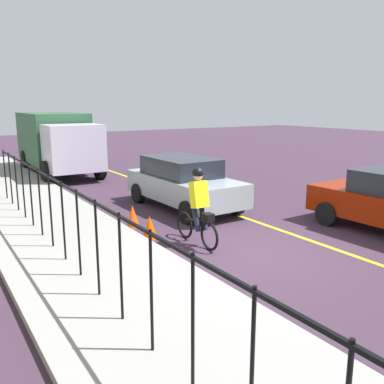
{
  "coord_description": "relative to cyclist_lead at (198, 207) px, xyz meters",
  "views": [
    {
      "loc": [
        -6.62,
        5.98,
        3.23
      ],
      "look_at": [
        2.21,
        0.29,
        1.0
      ],
      "focal_mm": 39.28,
      "sensor_mm": 36.0,
      "label": 1
    }
  ],
  "objects": [
    {
      "name": "cyclist_lead",
      "position": [
        0.0,
        0.0,
        0.0
      ],
      "size": [
        1.71,
        0.36,
        1.83
      ],
      "rotation": [
        0.0,
        0.0,
        -0.01
      ],
      "color": "black",
      "rests_on": "ground"
    },
    {
      "name": "box_truck_background",
      "position": [
        12.02,
        -0.12,
        0.64
      ],
      "size": [
        6.75,
        2.64,
        2.78
      ],
      "rotation": [
        0.0,
        0.0,
        3.12
      ],
      "color": "#2B5436",
      "rests_on": "ground"
    },
    {
      "name": "traffic_cone_near",
      "position": [
        1.05,
        0.73,
        -0.63
      ],
      "size": [
        0.36,
        0.36,
        0.56
      ],
      "primitive_type": "cone",
      "color": "#F84F00",
      "rests_on": "ground"
    },
    {
      "name": "lane_line_centre",
      "position": [
        -1.12,
        -2.42,
        -0.91
      ],
      "size": [
        36.0,
        0.12,
        0.01
      ],
      "primitive_type": "cube",
      "color": "yellow",
      "rests_on": "ground"
    },
    {
      "name": "ground_plane",
      "position": [
        -1.12,
        -0.82,
        -0.91
      ],
      "size": [
        80.0,
        80.0,
        0.0
      ],
      "primitive_type": "plane",
      "color": "#392738"
    },
    {
      "name": "parked_sedan_rear",
      "position": [
        3.19,
        -1.56,
        -0.09
      ],
      "size": [
        4.43,
        1.98,
        1.58
      ],
      "rotation": [
        0.0,
        0.0,
        3.16
      ],
      "color": "#929BA4",
      "rests_on": "ground"
    },
    {
      "name": "sidewalk",
      "position": [
        -1.12,
        2.58,
        -0.84
      ],
      "size": [
        40.0,
        3.2,
        0.15
      ],
      "primitive_type": "cube",
      "color": "gray",
      "rests_on": "ground"
    },
    {
      "name": "iron_fence",
      "position": [
        -0.12,
        2.98,
        0.31
      ],
      "size": [
        14.2,
        0.04,
        1.6
      ],
      "color": "black",
      "rests_on": "sidewalk"
    },
    {
      "name": "traffic_cone_far",
      "position": [
        2.11,
        0.68,
        -0.61
      ],
      "size": [
        0.36,
        0.36,
        0.6
      ],
      "primitive_type": "cone",
      "color": "#F94C10",
      "rests_on": "ground"
    }
  ]
}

